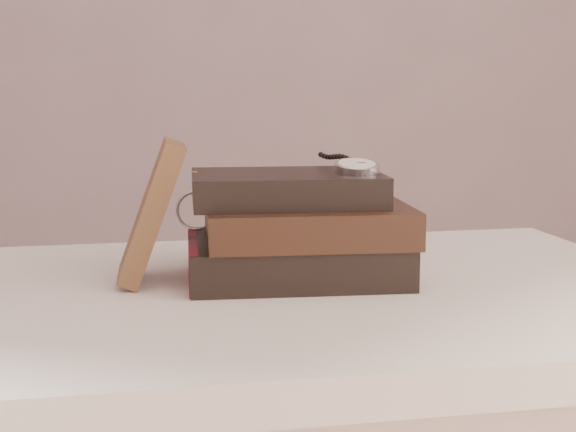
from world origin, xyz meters
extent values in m
cube|color=white|center=(0.00, 0.35, 0.73)|extent=(1.00, 0.60, 0.04)
cube|color=white|center=(0.00, 0.35, 0.67)|extent=(0.88, 0.49, 0.08)
cube|color=black|center=(0.06, 0.38, 0.77)|extent=(0.26, 0.19, 0.05)
cube|color=beige|center=(0.07, 0.38, 0.77)|extent=(0.25, 0.17, 0.04)
cube|color=gold|center=(-0.05, 0.42, 0.77)|extent=(0.01, 0.01, 0.05)
cube|color=maroon|center=(-0.06, 0.39, 0.77)|extent=(0.02, 0.16, 0.05)
cube|color=black|center=(0.08, 0.37, 0.82)|extent=(0.24, 0.18, 0.04)
cube|color=beige|center=(0.08, 0.37, 0.82)|extent=(0.24, 0.16, 0.03)
cube|color=gold|center=(-0.04, 0.40, 0.82)|extent=(0.01, 0.01, 0.04)
cube|color=black|center=(0.05, 0.39, 0.86)|extent=(0.23, 0.17, 0.04)
cube|color=beige|center=(0.06, 0.39, 0.86)|extent=(0.22, 0.15, 0.03)
cube|color=gold|center=(-0.05, 0.42, 0.86)|extent=(0.01, 0.01, 0.04)
cube|color=#452C1A|center=(-0.10, 0.40, 0.83)|extent=(0.08, 0.11, 0.16)
cylinder|color=silver|center=(0.13, 0.36, 0.88)|extent=(0.06, 0.06, 0.02)
cylinder|color=white|center=(0.13, 0.36, 0.89)|extent=(0.05, 0.05, 0.01)
torus|color=silver|center=(0.13, 0.36, 0.89)|extent=(0.05, 0.05, 0.01)
cylinder|color=silver|center=(0.13, 0.39, 0.88)|extent=(0.01, 0.01, 0.01)
cube|color=black|center=(0.13, 0.37, 0.89)|extent=(0.00, 0.01, 0.00)
cube|color=black|center=(0.14, 0.36, 0.89)|extent=(0.01, 0.00, 0.00)
sphere|color=black|center=(0.13, 0.40, 0.89)|extent=(0.01, 0.01, 0.01)
sphere|color=black|center=(0.13, 0.41, 0.89)|extent=(0.01, 0.01, 0.01)
sphere|color=black|center=(0.13, 0.42, 0.89)|extent=(0.01, 0.01, 0.01)
sphere|color=black|center=(0.13, 0.43, 0.89)|extent=(0.01, 0.01, 0.01)
sphere|color=black|center=(0.13, 0.44, 0.89)|extent=(0.01, 0.01, 0.01)
sphere|color=black|center=(0.12, 0.45, 0.89)|extent=(0.01, 0.01, 0.01)
sphere|color=black|center=(0.12, 0.46, 0.89)|extent=(0.01, 0.01, 0.01)
sphere|color=black|center=(0.12, 0.46, 0.88)|extent=(0.01, 0.01, 0.01)
sphere|color=black|center=(0.12, 0.47, 0.89)|extent=(0.01, 0.01, 0.01)
sphere|color=black|center=(0.12, 0.48, 0.89)|extent=(0.01, 0.01, 0.01)
torus|color=silver|center=(-0.04, 0.47, 0.82)|extent=(0.05, 0.02, 0.05)
torus|color=silver|center=(0.01, 0.46, 0.82)|extent=(0.05, 0.02, 0.05)
cylinder|color=silver|center=(-0.02, 0.47, 0.82)|extent=(0.01, 0.00, 0.00)
cylinder|color=silver|center=(-0.06, 0.53, 0.82)|extent=(0.01, 0.11, 0.03)
cylinder|color=silver|center=(0.04, 0.52, 0.82)|extent=(0.01, 0.11, 0.03)
camera|label=1|loc=(-0.13, -0.56, 0.98)|focal=52.86mm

